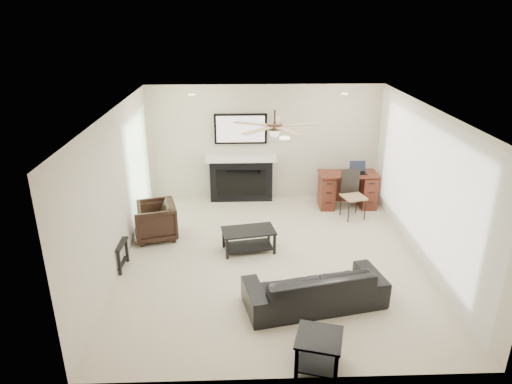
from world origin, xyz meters
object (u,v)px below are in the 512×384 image
at_px(armchair, 155,221).
at_px(coffee_table, 249,240).
at_px(sofa, 315,287).
at_px(fireplace_unit, 241,159).
at_px(desk, 347,190).

bearing_deg(armchair, coffee_table, 57.50).
bearing_deg(coffee_table, armchair, 151.96).
distance_m(sofa, fireplace_unit, 4.11).
xyz_separation_m(sofa, coffee_table, (-0.90, 1.60, -0.09)).
height_order(armchair, desk, desk).
distance_m(fireplace_unit, desk, 2.36).
bearing_deg(armchair, sofa, 35.84).
xyz_separation_m(coffee_table, desk, (2.13, 1.86, 0.18)).
relative_size(coffee_table, desk, 0.74).
xyz_separation_m(armchair, coffee_table, (1.70, -0.55, -0.14)).
distance_m(armchair, desk, 4.05).
height_order(sofa, armchair, armchair).
relative_size(sofa, armchair, 2.63).
distance_m(coffee_table, desk, 2.83).
xyz_separation_m(armchair, desk, (3.83, 1.31, 0.04)).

